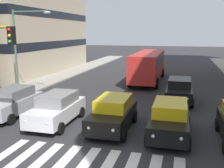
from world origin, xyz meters
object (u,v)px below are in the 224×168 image
(car_row2_0, at_px, (179,90))
(street_lamp_right, at_px, (21,43))
(car_2, at_px, (113,113))
(car_1, at_px, (170,119))
(bus_behind_traffic, at_px, (149,63))
(car_3, at_px, (57,108))
(car_4, at_px, (12,102))

(car_row2_0, height_order, street_lamp_right, street_lamp_right)
(street_lamp_right, bearing_deg, car_2, 149.05)
(car_1, xyz_separation_m, bus_behind_traffic, (2.95, -14.85, 0.97))
(bus_behind_traffic, xyz_separation_m, street_lamp_right, (8.64, 9.45, 2.40))
(car_3, distance_m, bus_behind_traffic, 14.98)
(car_2, xyz_separation_m, street_lamp_right, (8.64, -5.18, 3.37))
(car_1, distance_m, car_4, 9.57)
(car_3, bearing_deg, car_1, 177.56)
(car_3, xyz_separation_m, bus_behind_traffic, (-3.27, -14.59, 0.97))
(car_1, relative_size, car_3, 1.00)
(car_1, xyz_separation_m, car_2, (2.95, -0.22, 0.00))
(car_4, bearing_deg, car_2, 174.19)
(car_4, distance_m, car_row2_0, 11.59)
(car_1, xyz_separation_m, car_row2_0, (-0.33, -6.98, 0.00))
(car_2, height_order, car_4, same)
(car_2, relative_size, street_lamp_right, 0.67)
(car_4, height_order, street_lamp_right, street_lamp_right)
(car_4, distance_m, bus_behind_traffic, 15.47)
(bus_behind_traffic, bearing_deg, car_3, 77.37)
(car_3, bearing_deg, bus_behind_traffic, -102.63)
(car_1, bearing_deg, car_4, -5.33)
(car_1, height_order, car_3, same)
(street_lamp_right, bearing_deg, car_row2_0, -172.46)
(car_1, height_order, street_lamp_right, street_lamp_right)
(street_lamp_right, bearing_deg, bus_behind_traffic, -132.44)
(car_3, height_order, car_row2_0, same)
(bus_behind_traffic, height_order, street_lamp_right, street_lamp_right)
(car_row2_0, bearing_deg, bus_behind_traffic, -67.39)
(car_4, xyz_separation_m, street_lamp_right, (2.06, -4.51, 3.37))
(car_row2_0, xyz_separation_m, bus_behind_traffic, (3.28, -7.87, 0.97))
(car_row2_0, bearing_deg, car_3, 45.72)
(car_3, bearing_deg, street_lamp_right, -43.71)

